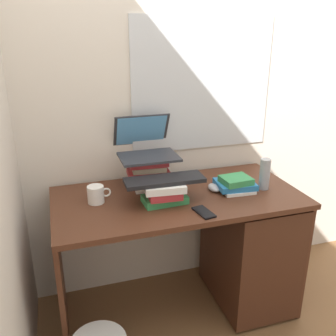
{
  "coord_description": "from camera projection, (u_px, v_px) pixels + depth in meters",
  "views": [
    {
      "loc": [
        -0.62,
        -1.79,
        1.65
      ],
      "look_at": [
        -0.07,
        -0.03,
        0.96
      ],
      "focal_mm": 39.81,
      "sensor_mm": 36.0,
      "label": 1
    }
  ],
  "objects": [
    {
      "name": "mug",
      "position": [
        96.0,
        194.0,
        1.97
      ],
      "size": [
        0.13,
        0.09,
        0.09
      ],
      "color": "white",
      "rests_on": "desk"
    },
    {
      "name": "keyboard",
      "position": [
        164.0,
        180.0,
        1.95
      ],
      "size": [
        0.42,
        0.15,
        0.02
      ],
      "primitive_type": "cube",
      "rotation": [
        0.0,
        0.0,
        -0.02
      ],
      "color": "black",
      "rests_on": "book_stack_keyboard_riser"
    },
    {
      "name": "computer_mouse",
      "position": [
        214.0,
        187.0,
        2.13
      ],
      "size": [
        0.06,
        0.1,
        0.04
      ],
      "primitive_type": "ellipsoid",
      "color": "#A5A8AD",
      "rests_on": "desk"
    },
    {
      "name": "ground_plane",
      "position": [
        177.0,
        308.0,
        2.35
      ],
      "size": [
        6.0,
        6.0,
        0.0
      ],
      "primitive_type": "plane",
      "color": "brown"
    },
    {
      "name": "cell_phone",
      "position": [
        204.0,
        212.0,
        1.87
      ],
      "size": [
        0.09,
        0.14,
        0.01
      ],
      "primitive_type": "cube",
      "rotation": [
        0.0,
        0.0,
        0.16
      ],
      "color": "black",
      "rests_on": "desk"
    },
    {
      "name": "book_stack_keyboard_riser",
      "position": [
        164.0,
        192.0,
        1.97
      ],
      "size": [
        0.24,
        0.21,
        0.12
      ],
      "color": "#338C4C",
      "rests_on": "desk"
    },
    {
      "name": "desk",
      "position": [
        233.0,
        243.0,
        2.28
      ],
      "size": [
        1.37,
        0.67,
        0.78
      ],
      "color": "#4C2819",
      "rests_on": "ground"
    },
    {
      "name": "wall_back",
      "position": [
        159.0,
        91.0,
        2.24
      ],
      "size": [
        6.0,
        0.06,
        2.6
      ],
      "color": "silver",
      "rests_on": "ground"
    },
    {
      "name": "laptop",
      "position": [
        146.0,
        146.0,
        2.15
      ],
      "size": [
        0.33,
        0.35,
        0.22
      ],
      "color": "#2D2D33",
      "rests_on": "book_stack_tall"
    },
    {
      "name": "book_stack_tall",
      "position": [
        149.0,
        173.0,
        2.13
      ],
      "size": [
        0.25,
        0.18,
        0.19
      ],
      "color": "white",
      "rests_on": "desk"
    },
    {
      "name": "book_stack_side",
      "position": [
        236.0,
        184.0,
        2.12
      ],
      "size": [
        0.23,
        0.2,
        0.09
      ],
      "color": "white",
      "rests_on": "desk"
    },
    {
      "name": "water_bottle",
      "position": [
        265.0,
        174.0,
        2.13
      ],
      "size": [
        0.06,
        0.06,
        0.18
      ],
      "primitive_type": "cylinder",
      "color": "#999EA5",
      "rests_on": "desk"
    }
  ]
}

